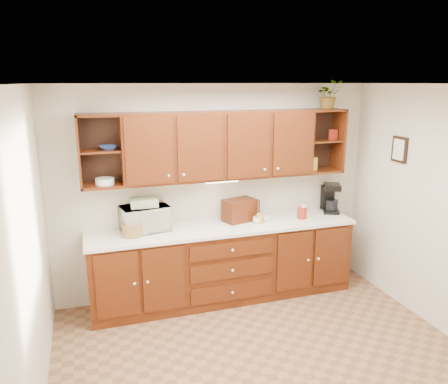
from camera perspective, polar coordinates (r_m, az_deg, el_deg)
floor at (r=4.47m, az=6.12°, el=-21.73°), size 4.00×4.00×0.00m
ceiling at (r=3.62m, az=7.23°, el=13.82°), size 4.00×4.00×0.00m
back_wall at (r=5.43m, az=-0.97°, el=0.15°), size 4.00×0.00×4.00m
left_wall at (r=3.58m, az=-24.43°, el=-8.76°), size 0.00×3.50×3.50m
base_cabinets at (r=5.43m, az=-0.00°, el=-9.33°), size 3.20×0.60×0.90m
countertop at (r=5.25m, az=0.03°, el=-4.66°), size 3.24×0.64×0.04m
upper_cabinets at (r=5.16m, az=-0.38°, el=6.14°), size 3.20×0.33×0.80m
undercabinet_light at (r=5.19m, az=-0.29°, el=1.42°), size 0.40×0.05×0.02m
framed_picture at (r=5.51m, az=21.95°, el=5.18°), size 0.03×0.24×0.30m
wicker_basket at (r=5.00m, az=-11.85°, el=-4.81°), size 0.31×0.31×0.15m
microwave at (r=5.12m, az=-10.31°, el=-3.41°), size 0.59×0.45×0.29m
towel_stack at (r=5.07m, az=-10.41°, el=-1.32°), size 0.31×0.23×0.09m
wine_bottle at (r=5.08m, az=-10.75°, el=-3.58°), size 0.08×0.08×0.30m
woven_tray at (r=5.29m, az=-8.91°, el=-4.36°), size 0.35×0.21×0.34m
bread_box at (r=5.40m, az=2.04°, el=-2.38°), size 0.44×0.34×0.27m
mug_tree at (r=5.41m, az=4.60°, el=-3.44°), size 0.24×0.25×0.27m
canister_red at (r=5.60m, az=10.15°, el=-2.69°), size 0.13×0.13×0.15m
canister_white at (r=5.61m, az=10.35°, el=-2.53°), size 0.10×0.10×0.17m
canister_yellow at (r=5.34m, az=4.74°, el=-3.47°), size 0.09×0.09×0.12m
coffee_maker at (r=5.93m, az=13.74°, el=-0.81°), size 0.30×0.33×0.38m
bowl_stack at (r=4.92m, az=-14.89°, el=5.62°), size 0.19×0.19×0.05m
plate_stack at (r=4.98m, az=-15.31°, el=1.36°), size 0.25×0.25×0.07m
pantry_box_yellow at (r=5.67m, az=11.52°, el=3.62°), size 0.10×0.08×0.17m
pantry_box_red at (r=5.76m, az=14.08°, el=7.28°), size 0.10×0.10×0.13m
potted_plant at (r=5.65m, az=13.53°, el=12.25°), size 0.35×0.31×0.34m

